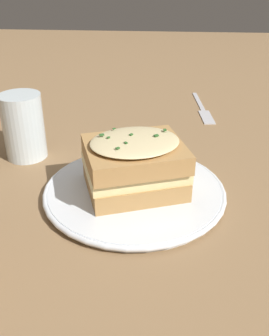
{
  "coord_description": "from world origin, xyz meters",
  "views": [
    {
      "loc": [
        0.02,
        -0.47,
        0.3
      ],
      "look_at": [
        -0.01,
        -0.02,
        0.04
      ],
      "focal_mm": 42.0,
      "sensor_mm": 36.0,
      "label": 1
    }
  ],
  "objects": [
    {
      "name": "ground_plane",
      "position": [
        0.0,
        0.0,
        0.0
      ],
      "size": [
        2.4,
        2.4,
        0.0
      ],
      "primitive_type": "plane",
      "color": "olive"
    },
    {
      "name": "dinner_plate",
      "position": [
        -0.01,
        -0.02,
        0.01
      ],
      "size": [
        0.25,
        0.25,
        0.01
      ],
      "color": "white",
      "rests_on": "ground_plane"
    },
    {
      "name": "water_glass",
      "position": [
        -0.2,
        0.08,
        0.05
      ],
      "size": [
        0.06,
        0.06,
        0.1
      ],
      "primitive_type": "cylinder",
      "color": "silver",
      "rests_on": "ground_plane"
    },
    {
      "name": "fork",
      "position": [
        0.11,
        0.31,
        0.0
      ],
      "size": [
        0.03,
        0.19,
        0.0
      ],
      "rotation": [
        0.0,
        0.0,
        3.25
      ],
      "color": "silver",
      "rests_on": "ground_plane"
    },
    {
      "name": "sandwich",
      "position": [
        -0.01,
        -0.02,
        0.05
      ],
      "size": [
        0.15,
        0.14,
        0.08
      ],
      "rotation": [
        0.0,
        0.0,
        3.47
      ],
      "color": "#B2844C",
      "rests_on": "dinner_plate"
    }
  ]
}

